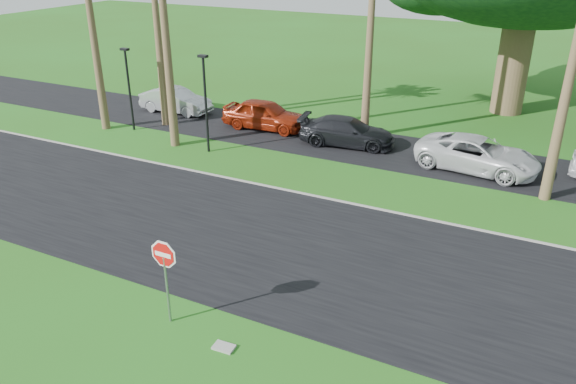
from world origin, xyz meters
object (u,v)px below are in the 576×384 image
(stop_sign_near, at_px, (165,265))
(car_red, at_px, (265,115))
(car_silver, at_px, (176,101))
(car_minivan, at_px, (478,155))
(car_dark, at_px, (347,132))

(stop_sign_near, distance_m, car_red, 16.84)
(car_silver, relative_size, car_minivan, 0.81)
(stop_sign_near, bearing_deg, car_silver, 126.39)
(stop_sign_near, height_order, car_minivan, stop_sign_near)
(stop_sign_near, relative_size, car_minivan, 0.49)
(stop_sign_near, distance_m, car_dark, 15.41)
(car_dark, bearing_deg, stop_sign_near, 174.49)
(car_red, xyz_separation_m, car_dark, (4.88, -0.46, -0.10))
(car_silver, distance_m, car_minivan, 17.46)
(stop_sign_near, relative_size, car_silver, 0.61)
(car_dark, distance_m, car_minivan, 6.39)
(car_red, bearing_deg, stop_sign_near, -163.09)
(car_silver, bearing_deg, car_red, -93.87)
(stop_sign_near, height_order, car_silver, stop_sign_near)
(car_minivan, bearing_deg, car_dark, 92.10)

